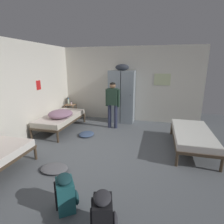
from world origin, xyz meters
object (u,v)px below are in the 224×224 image
at_px(bed_right, 192,135).
at_px(bed_left_rear, 61,118).
at_px(backpack_teal, 66,193).
at_px(backpack_black, 104,214).
at_px(locker_bank, 122,96).
at_px(lotion_bottle, 71,103).
at_px(shelf_unit, 71,110).
at_px(clothes_pile_denim, 86,134).
at_px(clothes_pile_grey, 54,168).
at_px(bedding_heap, 61,114).
at_px(water_bottle, 68,102).
at_px(person_traveler, 113,101).

distance_m(bed_right, bed_left_rear, 3.90).
bearing_deg(backpack_teal, backpack_black, -19.21).
xyz_separation_m(bed_left_rear, backpack_teal, (1.78, -2.98, -0.12)).
bearing_deg(locker_bank, lotion_bottle, -174.46).
xyz_separation_m(shelf_unit, bed_left_rear, (0.25, -1.19, 0.04)).
distance_m(shelf_unit, lotion_bottle, 0.30).
height_order(locker_bank, shelf_unit, locker_bank).
bearing_deg(bed_left_rear, backpack_teal, -59.11).
xyz_separation_m(bed_right, clothes_pile_denim, (-2.88, 0.18, -0.34)).
relative_size(backpack_teal, clothes_pile_grey, 0.97).
xyz_separation_m(backpack_black, clothes_pile_denim, (-1.43, 2.93, -0.22)).
bearing_deg(clothes_pile_grey, bedding_heap, 115.36).
bearing_deg(bedding_heap, water_bottle, 108.36).
bearing_deg(person_traveler, bed_left_rear, -159.35).
height_order(lotion_bottle, backpack_black, lotion_bottle).
bearing_deg(backpack_black, bedding_heap, 127.40).
xyz_separation_m(bedding_heap, clothes_pile_grey, (0.91, -1.92, -0.56)).
bearing_deg(water_bottle, backpack_black, -58.03).
bearing_deg(bedding_heap, shelf_unit, 105.64).
bearing_deg(backpack_teal, locker_bank, 90.70).
bearing_deg(bed_left_rear, bed_right, -6.61).
height_order(bed_right, backpack_teal, backpack_teal).
relative_size(locker_bank, backpack_teal, 3.76).
relative_size(person_traveler, backpack_teal, 2.75).
distance_m(bedding_heap, clothes_pile_denim, 1.01).
relative_size(shelf_unit, person_traveler, 0.38).
relative_size(bed_right, backpack_teal, 3.45).
xyz_separation_m(locker_bank, bed_left_rear, (-1.73, -1.33, -0.59)).
bearing_deg(shelf_unit, backpack_teal, -63.99).
xyz_separation_m(clothes_pile_grey, clothes_pile_denim, (-0.07, 1.88, 0.00)).
distance_m(bed_left_rear, bedding_heap, 0.35).
xyz_separation_m(locker_bank, backpack_teal, (0.05, -4.31, -0.71)).
bearing_deg(water_bottle, locker_bank, 3.48).
bearing_deg(lotion_bottle, clothes_pile_grey, -69.43).
distance_m(bed_left_rear, water_bottle, 1.28).
distance_m(backpack_teal, clothes_pile_grey, 1.13).
bearing_deg(bedding_heap, clothes_pile_denim, -2.86).
xyz_separation_m(lotion_bottle, backpack_teal, (1.96, -4.13, -0.37)).
distance_m(bedding_heap, clothes_pile_grey, 2.20).
distance_m(shelf_unit, bed_left_rear, 1.21).
distance_m(bed_left_rear, person_traveler, 1.77).
bearing_deg(lotion_bottle, shelf_unit, 150.26).
height_order(water_bottle, clothes_pile_grey, water_bottle).
xyz_separation_m(bed_right, clothes_pile_grey, (-2.82, -1.70, -0.34)).
relative_size(locker_bank, lotion_bottle, 14.54).
bearing_deg(clothes_pile_denim, backpack_black, -63.96).
height_order(bed_right, bedding_heap, bedding_heap).
height_order(bed_left_rear, backpack_teal, backpack_teal).
xyz_separation_m(lotion_bottle, backpack_black, (2.60, -4.35, -0.37)).
distance_m(water_bottle, clothes_pile_grey, 3.68).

